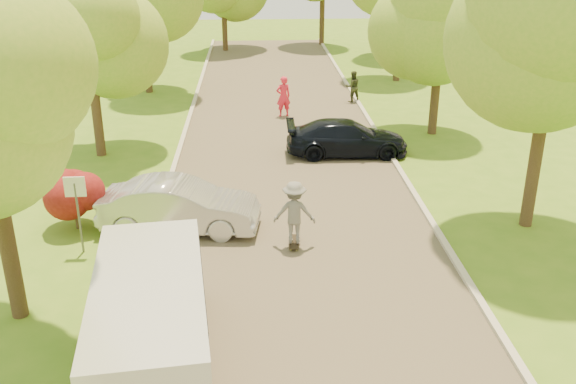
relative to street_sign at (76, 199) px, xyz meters
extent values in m
plane|color=#49771C|center=(5.80, -4.00, -1.56)|extent=(100.00, 100.00, 0.00)
cube|color=#4C4438|center=(5.80, 4.00, -1.56)|extent=(8.00, 60.00, 0.01)
cube|color=#B2AD9E|center=(1.75, 4.00, -1.50)|extent=(0.18, 60.00, 0.12)
cube|color=#B2AD9E|center=(9.85, 4.00, -1.50)|extent=(0.18, 60.00, 0.12)
cylinder|color=#59595E|center=(0.00, 0.00, -0.56)|extent=(0.06, 0.06, 2.00)
cube|color=white|center=(0.00, 0.00, 0.34)|extent=(0.55, 0.04, 0.55)
cylinder|color=#382619|center=(-0.50, 1.50, -1.21)|extent=(0.12, 0.12, 0.70)
sphere|color=#590F0F|center=(-0.50, 1.50, -0.46)|extent=(1.70, 1.70, 1.70)
cylinder|color=#382619|center=(-0.70, -3.00, 0.24)|extent=(0.36, 0.36, 3.60)
sphere|color=olive|center=(-0.01, -3.00, 4.11)|extent=(3.45, 3.45, 3.45)
cylinder|color=#382619|center=(-1.20, 8.00, 0.01)|extent=(0.36, 0.36, 3.15)
sphere|color=olive|center=(-1.20, 8.00, 2.85)|extent=(4.20, 4.20, 4.20)
sphere|color=olive|center=(-0.57, 8.00, 3.48)|extent=(3.15, 3.15, 3.15)
cylinder|color=#382619|center=(-0.80, 18.00, 0.35)|extent=(0.36, 0.36, 3.83)
cylinder|color=#382619|center=(12.60, 1.00, 0.35)|extent=(0.36, 0.36, 3.83)
sphere|color=olive|center=(12.60, 1.00, 3.76)|extent=(5.00, 5.00, 5.00)
cylinder|color=#382619|center=(12.20, 10.00, 0.12)|extent=(0.36, 0.36, 3.38)
sphere|color=olive|center=(12.20, 10.00, 3.13)|extent=(4.40, 4.40, 4.40)
sphere|color=olive|center=(12.86, 10.00, 3.79)|extent=(3.30, 3.30, 3.30)
cylinder|color=#382619|center=(12.80, 20.00, 0.46)|extent=(0.36, 0.36, 4.05)
cylinder|color=#382619|center=(-3.20, 26.00, 0.24)|extent=(0.36, 0.36, 3.60)
cylinder|color=#382619|center=(13.80, 28.00, 0.35)|extent=(0.36, 0.36, 3.83)
cylinder|color=#382619|center=(2.80, 30.00, 0.12)|extent=(0.36, 0.36, 3.38)
cylinder|color=#382619|center=(9.80, 32.00, 0.24)|extent=(0.36, 0.36, 3.60)
cube|color=silver|center=(2.60, -5.08, -0.47)|extent=(2.67, 5.45, 1.80)
cube|color=black|center=(2.60, -5.08, -1.24)|extent=(2.70, 5.56, 0.33)
cube|color=black|center=(2.57, -4.81, -0.03)|extent=(2.52, 3.93, 0.60)
cylinder|color=black|center=(1.48, -3.45, -1.20)|extent=(0.34, 0.75, 0.72)
cylinder|color=black|center=(3.32, -3.24, -1.20)|extent=(0.34, 0.75, 0.72)
imported|color=#B5B4B9|center=(2.50, 1.25, -0.82)|extent=(4.69, 2.14, 1.49)
imported|color=black|center=(8.20, 7.52, -0.90)|extent=(4.64, 1.94, 1.34)
cube|color=black|center=(5.71, 0.06, -1.46)|extent=(0.35, 0.93, 0.02)
cylinder|color=#BFCC4C|center=(5.83, 0.38, -1.52)|extent=(0.04, 0.07, 0.07)
cylinder|color=#BFCC4C|center=(5.67, 0.39, -1.52)|extent=(0.04, 0.07, 0.07)
cylinder|color=#BFCC4C|center=(5.76, -0.26, -1.52)|extent=(0.04, 0.07, 0.07)
cylinder|color=#BFCC4C|center=(5.60, -0.25, -1.52)|extent=(0.04, 0.07, 0.07)
imported|color=slate|center=(5.71, 0.06, -0.57)|extent=(1.20, 0.78, 1.76)
imported|color=red|center=(6.05, 12.99, -0.63)|extent=(0.78, 0.63, 1.86)
imported|color=#2C311D|center=(9.60, 15.38, -0.79)|extent=(0.85, 0.73, 1.55)
camera|label=1|loc=(4.66, -15.64, 6.60)|focal=40.00mm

